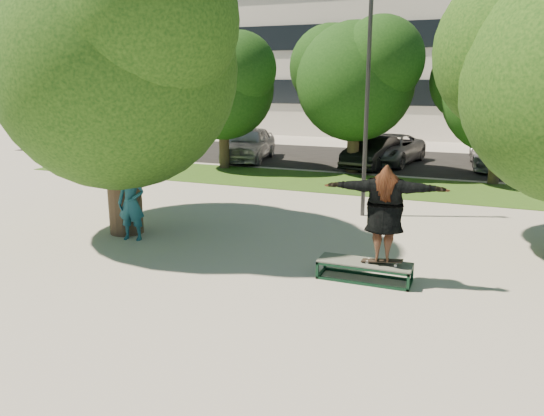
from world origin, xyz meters
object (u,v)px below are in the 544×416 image
at_px(car_grey, 389,149).
at_px(car_silver_b, 495,151).
at_px(lamppost, 367,104).
at_px(car_silver_a, 249,144).
at_px(bystander, 131,203).
at_px(car_dark, 372,152).
at_px(grind_box, 364,271).
at_px(tree_left, 115,53).

distance_m(car_grey, car_silver_b, 4.61).
bearing_deg(car_grey, car_silver_b, 18.62).
bearing_deg(lamppost, car_silver_a, 131.26).
xyz_separation_m(bystander, car_grey, (3.69, 14.31, -0.24)).
distance_m(lamppost, bystander, 6.83).
distance_m(lamppost, car_dark, 8.99).
bearing_deg(lamppost, car_grey, 95.76).
height_order(bystander, car_dark, bystander).
relative_size(grind_box, car_silver_b, 0.36).
distance_m(car_dark, car_silver_b, 5.47).
bearing_deg(tree_left, bystander, -41.14).
distance_m(bystander, car_silver_a, 13.22).
height_order(bystander, car_silver_a, bystander).
height_order(grind_box, car_silver_b, car_silver_b).
bearing_deg(car_silver_a, tree_left, -89.87).
bearing_deg(car_grey, car_silver_a, -158.50).
height_order(tree_left, car_grey, tree_left).
bearing_deg(grind_box, car_dark, 101.09).
relative_size(bystander, car_dark, 0.43).
xyz_separation_m(car_silver_a, car_dark, (5.96, 0.02, -0.10)).
xyz_separation_m(car_dark, car_grey, (0.50, 1.37, -0.02)).
bearing_deg(bystander, lamppost, 31.13).
distance_m(tree_left, bystander, 3.59).
height_order(tree_left, grind_box, tree_left).
height_order(car_silver_a, car_silver_b, car_silver_a).
distance_m(bystander, car_silver_b, 17.16).
bearing_deg(bystander, car_dark, 63.92).
relative_size(car_silver_a, car_silver_b, 0.95).
xyz_separation_m(tree_left, grind_box, (6.44, -1.09, -4.23)).
bearing_deg(bystander, grind_box, -17.76).
xyz_separation_m(tree_left, car_dark, (3.79, 12.42, -3.72)).
xyz_separation_m(tree_left, car_silver_b, (8.84, 14.53, -3.70)).
relative_size(bystander, car_silver_a, 0.39).
distance_m(car_dark, car_grey, 1.46).
xyz_separation_m(car_silver_a, car_silver_b, (11.01, 2.12, -0.08)).
relative_size(grind_box, car_silver_a, 0.38).
height_order(tree_left, car_dark, tree_left).
relative_size(tree_left, car_grey, 1.45).
relative_size(lamppost, car_silver_b, 1.23).
height_order(tree_left, car_silver_b, tree_left).
xyz_separation_m(grind_box, bystander, (-5.84, 0.56, 0.73)).
xyz_separation_m(car_grey, car_silver_b, (4.55, 0.74, 0.04)).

